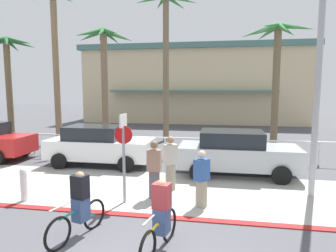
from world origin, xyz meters
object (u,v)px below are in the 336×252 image
object	(u,v)px
stop_sign_bike_lane	(124,145)
car_silver_2	(237,153)
cyclist_teal_1	(79,206)
pedestrian_0	(154,172)
streetlight_curb	(322,52)
palm_tree_2	(55,37)
car_white_1	(99,145)
palm_tree_3	(104,54)
palm_tree_5	(276,52)
cyclist_yellow_0	(161,218)
pedestrian_2	(170,165)
palm_tree_1	(8,63)
pedestrian_1	(202,181)
palm_tree_4	(166,35)
bollard_2	(24,184)

from	to	relation	value
stop_sign_bike_lane	car_silver_2	size ratio (longest dim) A/B	0.58
cyclist_teal_1	pedestrian_0	bearing A→B (deg)	66.49
streetlight_curb	palm_tree_2	size ratio (longest dim) A/B	0.85
car_white_1	palm_tree_3	bearing A→B (deg)	107.92
palm_tree_5	cyclist_yellow_0	size ratio (longest dim) A/B	3.63
stop_sign_bike_lane	pedestrian_2	size ratio (longest dim) A/B	1.45
car_white_1	car_silver_2	world-z (taller)	same
palm_tree_1	cyclist_teal_1	distance (m)	14.49
cyclist_teal_1	cyclist_yellow_0	bearing A→B (deg)	-7.82
palm_tree_3	car_white_1	bearing A→B (deg)	-72.08
palm_tree_1	pedestrian_1	size ratio (longest dim) A/B	3.91
streetlight_curb	pedestrian_2	distance (m)	5.54
palm_tree_1	car_white_1	xyz separation A→B (m)	(7.34, -4.26, -3.88)
palm_tree_5	cyclist_teal_1	xyz separation A→B (m)	(-5.67, -10.25, -4.37)
cyclist_teal_1	pedestrian_0	distance (m)	2.81
pedestrian_1	palm_tree_4	bearing A→B (deg)	105.51
palm_tree_1	palm_tree_4	size ratio (longest dim) A/B	0.71
car_white_1	pedestrian_0	world-z (taller)	pedestrian_0
car_silver_2	palm_tree_5	bearing A→B (deg)	66.82
palm_tree_5	palm_tree_4	bearing A→B (deg)	159.85
car_white_1	cyclist_teal_1	xyz separation A→B (m)	(2.03, -6.02, -0.18)
palm_tree_4	pedestrian_1	size ratio (longest dim) A/B	5.53
palm_tree_1	palm_tree_2	xyz separation A→B (m)	(2.88, 0.38, 1.45)
palm_tree_5	car_white_1	xyz separation A→B (m)	(-7.71, -4.23, -4.19)
pedestrian_2	car_white_1	bearing A→B (deg)	143.29
palm_tree_3	palm_tree_5	xyz separation A→B (m)	(9.05, 0.07, -0.03)
streetlight_curb	palm_tree_5	xyz separation A→B (m)	(-0.12, 6.89, 0.79)
stop_sign_bike_lane	palm_tree_3	world-z (taller)	palm_tree_3
palm_tree_5	cyclist_teal_1	distance (m)	12.50
cyclist_yellow_0	car_white_1	bearing A→B (deg)	121.97
cyclist_teal_1	pedestrian_2	xyz separation A→B (m)	(1.47, 3.41, 0.12)
stop_sign_bike_lane	palm_tree_3	xyz separation A→B (m)	(-3.73, 8.10, 3.42)
palm_tree_4	cyclist_teal_1	bearing A→B (deg)	-88.58
stop_sign_bike_lane	car_white_1	bearing A→B (deg)	121.23
palm_tree_3	cyclist_yellow_0	world-z (taller)	palm_tree_3
palm_tree_5	pedestrian_0	world-z (taller)	palm_tree_5
cyclist_yellow_0	streetlight_curb	bearing A→B (deg)	42.80
stop_sign_bike_lane	pedestrian_0	bearing A→B (deg)	32.57
bollard_2	pedestrian_0	xyz separation A→B (m)	(3.67, 0.88, 0.30)
pedestrian_0	palm_tree_3	bearing A→B (deg)	120.60
bollard_2	palm_tree_3	world-z (taller)	palm_tree_3
car_white_1	pedestrian_0	bearing A→B (deg)	-47.54
palm_tree_4	palm_tree_5	xyz separation A→B (m)	(5.98, -2.19, -1.35)
palm_tree_4	car_silver_2	xyz separation A→B (m)	(3.95, -6.95, -5.54)
stop_sign_bike_lane	streetlight_curb	distance (m)	6.16
stop_sign_bike_lane	cyclist_teal_1	bearing A→B (deg)	-99.60
pedestrian_2	bollard_2	bearing A→B (deg)	-156.85
cyclist_teal_1	pedestrian_2	bearing A→B (deg)	66.69
palm_tree_5	pedestrian_1	xyz separation A→B (m)	(-3.13, -8.08, -4.33)
streetlight_curb	pedestrian_2	world-z (taller)	streetlight_curb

